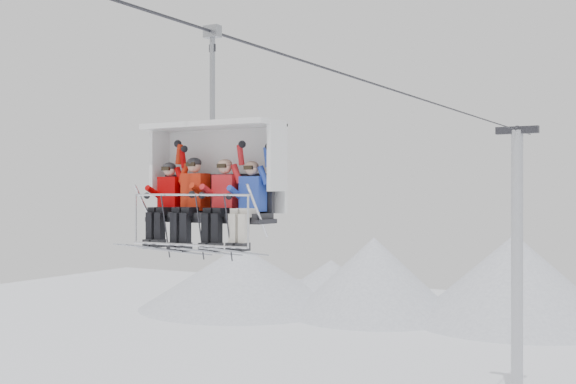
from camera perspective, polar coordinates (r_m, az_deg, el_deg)
The scene contains 8 objects.
ridgeline at distance 56.80m, azimuth 20.45°, elevation -7.54°, with size 72.00×21.00×7.00m.
lift_tower_right at distance 36.60m, azimuth 17.65°, elevation -7.14°, with size 2.00×1.80×13.48m.
haul_cable at distance 15.82m, azimuth 0.00°, elevation 10.69°, with size 0.06×0.06×50.00m, color #2D2D32.
chairlift_carrier at distance 13.35m, azimuth -5.65°, elevation 1.59°, with size 2.68×1.17×3.98m.
skier_far_left at distance 13.66m, azimuth -9.56°, elevation -0.61°, with size 0.42×1.69×1.67m.
skier_center_left at distance 13.30m, azimuth -7.60°, elevation -0.47°, with size 0.46×1.69×1.80m.
skier_center_right at distance 12.89m, azimuth -5.18°, elevation -0.58°, with size 0.44×1.69×1.73m.
skier_far_right at distance 12.56m, azimuth -3.09°, elevation -0.70°, with size 0.42×1.69×1.66m.
Camera 1 is at (7.78, -13.46, 10.40)m, focal length 45.00 mm.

